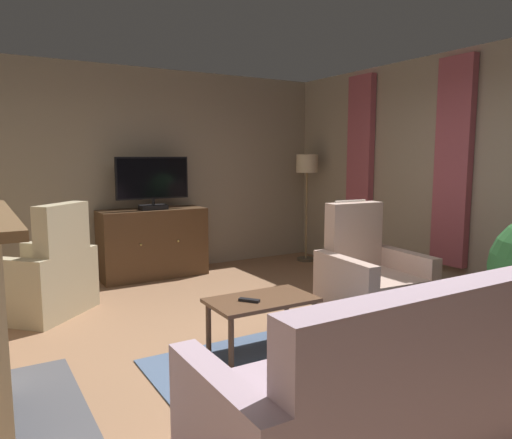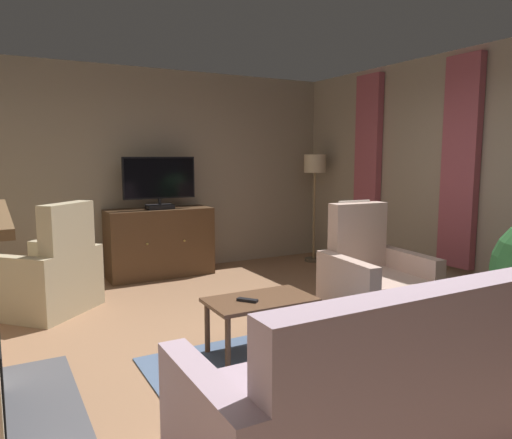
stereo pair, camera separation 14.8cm
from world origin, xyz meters
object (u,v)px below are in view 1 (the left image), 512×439
Objects in this scene: coffee_table at (261,306)px; floor_lamp at (307,174)px; tv_remote at (249,300)px; armchair_in_far_corner at (39,280)px; sofa_floral at (391,390)px; tv_cabinet at (153,245)px; television at (153,182)px; armchair_facing_sofa at (371,282)px.

coffee_table is 0.53× the size of floor_lamp.
tv_remote is 0.10× the size of floor_lamp.
armchair_in_far_corner is (-1.30, 2.02, -0.12)m from tv_remote.
coffee_table is 1.45m from sofa_floral.
tv_cabinet is 0.84m from television.
sofa_floral is (-0.04, -1.45, -0.08)m from coffee_table.
coffee_table is 5.11× the size of tv_remote.
tv_cabinet is at bearing 138.64° from tv_remote.
armchair_facing_sofa is at bearing 9.83° from coffee_table.
coffee_table is at bearing 88.42° from sofa_floral.
television is at bearing 117.89° from armchair_facing_sofa.
sofa_floral is at bearing -33.78° from tv_remote.
sofa_floral is at bearing -68.08° from armchair_in_far_corner.
coffee_table is 0.15m from tv_remote.
floor_lamp is (0.98, 2.40, 0.98)m from armchair_facing_sofa.
floor_lamp reaches higher than television.
coffee_table is 0.69× the size of armchair_in_far_corner.
sofa_floral is 1.91× the size of armchair_facing_sofa.
television reaches higher than armchair_facing_sofa.
tv_cabinet is 2.89m from coffee_table.
tv_remote is (-0.20, -2.86, -0.80)m from television.
armchair_in_far_corner reaches higher than sofa_floral.
armchair_in_far_corner is (-1.43, 2.00, -0.05)m from coffee_table.
sofa_floral is 1.72× the size of armchair_in_far_corner.
tv_remote is at bearing -94.01° from tv_cabinet.
coffee_table is at bearing -170.17° from armchair_facing_sofa.
sofa_floral reaches higher than tv_cabinet.
armchair_facing_sofa is at bearing 62.52° from tv_remote.
television reaches higher than armchair_in_far_corner.
armchair_facing_sofa is (1.57, 0.27, -0.13)m from tv_remote.
sofa_floral is (0.09, -1.42, -0.15)m from tv_remote.
floor_lamp is at bearing 67.84° from armchair_facing_sofa.
coffee_table is at bearing -91.50° from tv_cabinet.
armchair_in_far_corner is at bearing 148.68° from armchair_facing_sofa.
tv_cabinet is at bearing 88.47° from sofa_floral.
television is 0.84× the size of armchair_facing_sofa.
armchair_facing_sofa reaches higher than tv_remote.
floor_lamp reaches higher than tv_remote.
television is 5.64× the size of tv_remote.
floor_lamp is (2.42, 2.65, 0.93)m from coffee_table.
floor_lamp is at bearing 47.57° from coffee_table.
sofa_floral is (-0.12, -4.28, -0.96)m from television.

